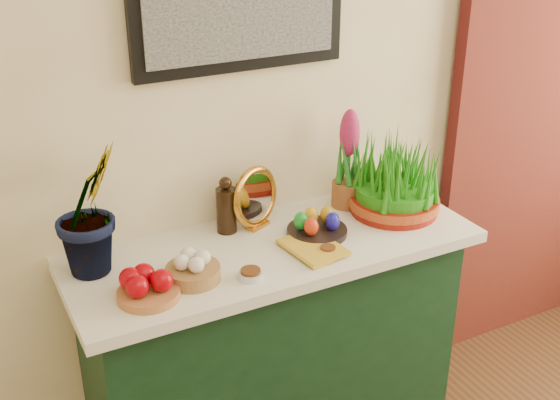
% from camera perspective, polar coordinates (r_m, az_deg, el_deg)
% --- Properties ---
extents(sideboard, '(1.30, 0.45, 0.85)m').
position_cam_1_polar(sideboard, '(2.63, -0.52, -12.42)').
color(sideboard, '#12321B').
rests_on(sideboard, ground).
extents(tablecloth, '(1.40, 0.55, 0.04)m').
position_cam_1_polar(tablecloth, '(2.38, -0.56, -3.91)').
color(tablecloth, silver).
rests_on(tablecloth, sideboard).
extents(hyacinth_green, '(0.36, 0.34, 0.55)m').
position_cam_1_polar(hyacinth_green, '(2.18, -15.38, 0.85)').
color(hyacinth_green, '#277C26').
rests_on(hyacinth_green, tablecloth).
extents(apple_bowl, '(0.24, 0.24, 0.09)m').
position_cam_1_polar(apple_bowl, '(2.10, -10.68, -6.90)').
color(apple_bowl, '#AD6737').
rests_on(apple_bowl, tablecloth).
extents(garlic_basket, '(0.20, 0.20, 0.09)m').
position_cam_1_polar(garlic_basket, '(2.16, -7.10, -5.56)').
color(garlic_basket, olive).
rests_on(garlic_basket, tablecloth).
extents(vinegar_cruet, '(0.07, 0.07, 0.20)m').
position_cam_1_polar(vinegar_cruet, '(2.41, -4.39, -0.63)').
color(vinegar_cruet, black).
rests_on(vinegar_cruet, tablecloth).
extents(mirror, '(0.22, 0.14, 0.22)m').
position_cam_1_polar(mirror, '(2.44, -2.02, 0.18)').
color(mirror, '#C38126').
rests_on(mirror, tablecloth).
extents(book, '(0.17, 0.23, 0.03)m').
position_cam_1_polar(book, '(2.28, 1.10, -4.39)').
color(book, gold).
rests_on(book, tablecloth).
extents(spice_dish_left, '(0.08, 0.08, 0.03)m').
position_cam_1_polar(spice_dish_left, '(2.17, -2.40, -6.03)').
color(spice_dish_left, silver).
rests_on(spice_dish_left, tablecloth).
extents(spice_dish_right, '(0.06, 0.06, 0.03)m').
position_cam_1_polar(spice_dish_right, '(2.31, 3.91, -4.11)').
color(spice_dish_right, silver).
rests_on(spice_dish_right, tablecloth).
extents(egg_plate, '(0.26, 0.26, 0.09)m').
position_cam_1_polar(egg_plate, '(2.42, 3.01, -2.11)').
color(egg_plate, black).
rests_on(egg_plate, tablecloth).
extents(hyacinth_pink, '(0.11, 0.11, 0.38)m').
position_cam_1_polar(hyacinth_pink, '(2.58, 5.57, 2.97)').
color(hyacinth_pink, brown).
rests_on(hyacinth_pink, tablecloth).
extents(wheatgrass_sabzeh, '(0.33, 0.33, 0.27)m').
position_cam_1_polar(wheatgrass_sabzeh, '(2.57, 9.37, 1.47)').
color(wheatgrass_sabzeh, maroon).
rests_on(wheatgrass_sabzeh, tablecloth).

